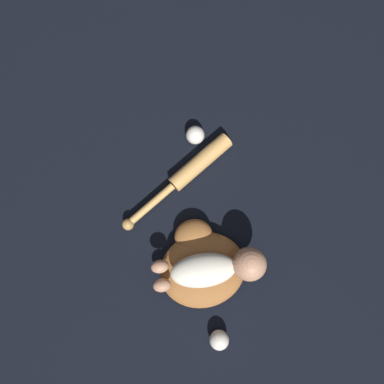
# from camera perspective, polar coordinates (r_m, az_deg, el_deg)

# --- Properties ---
(ground_plane) EXTENTS (6.00, 6.00, 0.00)m
(ground_plane) POSITION_cam_1_polar(r_m,az_deg,el_deg) (1.42, 0.12, -11.69)
(ground_plane) COLOR black
(baseball_glove) EXTENTS (0.38, 0.38, 0.08)m
(baseball_glove) POSITION_cam_1_polar(r_m,az_deg,el_deg) (1.38, 1.40, -10.87)
(baseball_glove) COLOR #935B2D
(baseball_glove) RESTS_ON ground
(baby_figure) EXTENTS (0.38, 0.26, 0.12)m
(baby_figure) POSITION_cam_1_polar(r_m,az_deg,el_deg) (1.29, 4.00, -11.51)
(baby_figure) COLOR silver
(baby_figure) RESTS_ON baseball_glove
(baseball_bat) EXTENTS (0.52, 0.12, 0.06)m
(baseball_bat) POSITION_cam_1_polar(r_m,az_deg,el_deg) (1.42, -0.42, 3.11)
(baseball_bat) COLOR tan
(baseball_bat) RESTS_ON ground
(baseball) EXTENTS (0.07, 0.07, 0.07)m
(baseball) POSITION_cam_1_polar(r_m,az_deg,el_deg) (1.46, 0.50, 8.68)
(baseball) COLOR silver
(baseball) RESTS_ON ground
(baseball_spare) EXTENTS (0.07, 0.07, 0.07)m
(baseball_spare) POSITION_cam_1_polar(r_m,az_deg,el_deg) (1.41, 4.17, -21.58)
(baseball_spare) COLOR silver
(baseball_spare) RESTS_ON ground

